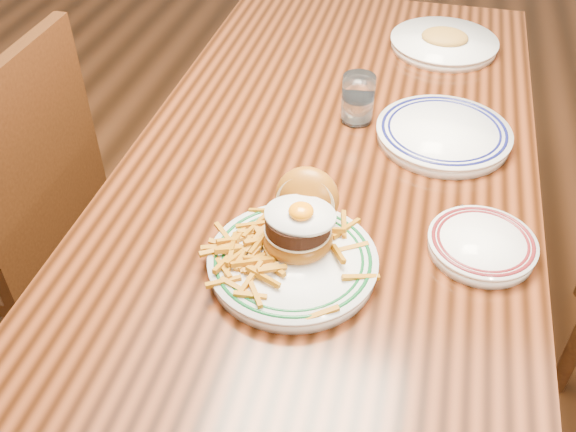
% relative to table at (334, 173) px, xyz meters
% --- Properties ---
extents(floor, '(6.00, 6.00, 0.00)m').
position_rel_table_xyz_m(floor, '(0.00, 0.00, -0.66)').
color(floor, black).
rests_on(floor, ground).
extents(table, '(0.85, 1.60, 0.75)m').
position_rel_table_xyz_m(table, '(0.00, 0.00, 0.00)').
color(table, black).
rests_on(table, floor).
extents(chair_left, '(0.45, 0.45, 0.96)m').
position_rel_table_xyz_m(chair_left, '(-0.76, -0.18, -0.15)').
color(chair_left, '#3E1F0C').
rests_on(chair_left, floor).
extents(main_plate, '(0.29, 0.30, 0.14)m').
position_rel_table_xyz_m(main_plate, '(-0.00, -0.39, 0.13)').
color(main_plate, white).
rests_on(main_plate, table).
extents(side_plate, '(0.19, 0.19, 0.03)m').
position_rel_table_xyz_m(side_plate, '(0.31, -0.28, 0.10)').
color(side_plate, white).
rests_on(side_plate, table).
extents(rear_plate, '(0.29, 0.29, 0.03)m').
position_rel_table_xyz_m(rear_plate, '(0.23, 0.06, 0.11)').
color(rear_plate, white).
rests_on(rear_plate, table).
extents(water_glass, '(0.07, 0.07, 0.11)m').
position_rel_table_xyz_m(water_glass, '(0.03, 0.09, 0.14)').
color(water_glass, white).
rests_on(water_glass, table).
extents(far_plate, '(0.29, 0.29, 0.05)m').
position_rel_table_xyz_m(far_plate, '(0.20, 0.50, 0.11)').
color(far_plate, white).
rests_on(far_plate, table).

